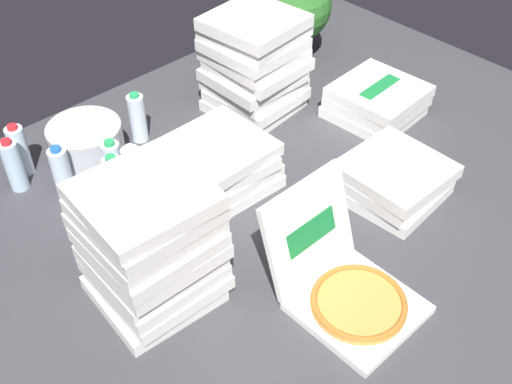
{
  "coord_description": "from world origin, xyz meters",
  "views": [
    {
      "loc": [
        -1.13,
        -1.07,
        1.59
      ],
      "look_at": [
        -0.02,
        0.1,
        0.14
      ],
      "focal_mm": 43.83,
      "sensor_mm": 36.0,
      "label": 1
    }
  ],
  "objects": [
    {
      "name": "water_bottle_0",
      "position": [
        -0.03,
        0.79,
        0.11
      ],
      "size": [
        0.07,
        0.07,
        0.22
      ],
      "color": "white",
      "rests_on": "ground_plane"
    },
    {
      "name": "water_bottle_2",
      "position": [
        -0.28,
        0.6,
        0.11
      ],
      "size": [
        0.07,
        0.07,
        0.22
      ],
      "color": "silver",
      "rests_on": "ground_plane"
    },
    {
      "name": "water_bottle_6",
      "position": [
        -0.33,
        0.52,
        0.11
      ],
      "size": [
        0.07,
        0.07,
        0.22
      ],
      "color": "white",
      "rests_on": "ground_plane"
    },
    {
      "name": "pizza_stack_left_far",
      "position": [
        -0.48,
        0.07,
        0.22
      ],
      "size": [
        0.38,
        0.38,
        0.45
      ],
      "color": "white",
      "rests_on": "ground_plane"
    },
    {
      "name": "water_bottle_4",
      "position": [
        -0.44,
        0.7,
        0.11
      ],
      "size": [
        0.07,
        0.07,
        0.22
      ],
      "color": "silver",
      "rests_on": "ground_plane"
    },
    {
      "name": "ground_plane",
      "position": [
        0.0,
        0.0,
        -0.01
      ],
      "size": [
        3.2,
        2.4,
        0.02
      ],
      "primitive_type": "cube",
      "color": "#38383D"
    },
    {
      "name": "pizza_stack_right_far",
      "position": [
        0.82,
        0.22,
        0.07
      ],
      "size": [
        0.37,
        0.38,
        0.15
      ],
      "color": "white",
      "rests_on": "ground_plane"
    },
    {
      "name": "ice_bucket",
      "position": [
        -0.27,
        0.8,
        0.09
      ],
      "size": [
        0.29,
        0.29,
        0.17
      ],
      "primitive_type": "cylinder",
      "color": "#B7BABF",
      "rests_on": "ground_plane"
    },
    {
      "name": "pizza_stack_center_far",
      "position": [
        0.45,
        -0.14,
        0.07
      ],
      "size": [
        0.37,
        0.37,
        0.15
      ],
      "color": "white",
      "rests_on": "ground_plane"
    },
    {
      "name": "water_bottle_1",
      "position": [
        -0.24,
        0.52,
        0.11
      ],
      "size": [
        0.07,
        0.07,
        0.22
      ],
      "color": "white",
      "rests_on": "ground_plane"
    },
    {
      "name": "pizza_stack_center_near",
      "position": [
        0.03,
        0.34,
        0.1
      ],
      "size": [
        0.38,
        0.37,
        0.2
      ],
      "color": "white",
      "rests_on": "ground_plane"
    },
    {
      "name": "water_bottle_5",
      "position": [
        -0.55,
        0.86,
        0.11
      ],
      "size": [
        0.07,
        0.07,
        0.22
      ],
      "color": "silver",
      "rests_on": "ground_plane"
    },
    {
      "name": "potted_plant",
      "position": [
        0.91,
        0.83,
        0.26
      ],
      "size": [
        0.38,
        0.38,
        0.48
      ],
      "color": "#513323",
      "rests_on": "ground_plane"
    },
    {
      "name": "open_pizza_box",
      "position": [
        -0.06,
        -0.35,
        0.07
      ],
      "size": [
        0.34,
        0.46,
        0.36
      ],
      "color": "white",
      "rests_on": "ground_plane"
    },
    {
      "name": "water_bottle_3",
      "position": [
        -0.49,
        0.92,
        0.11
      ],
      "size": [
        0.07,
        0.07,
        0.22
      ],
      "color": "silver",
      "rests_on": "ground_plane"
    },
    {
      "name": "pizza_stack_left_mid",
      "position": [
        0.47,
        0.63,
        0.22
      ],
      "size": [
        0.39,
        0.39,
        0.45
      ],
      "color": "white",
      "rests_on": "ground_plane"
    }
  ]
}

